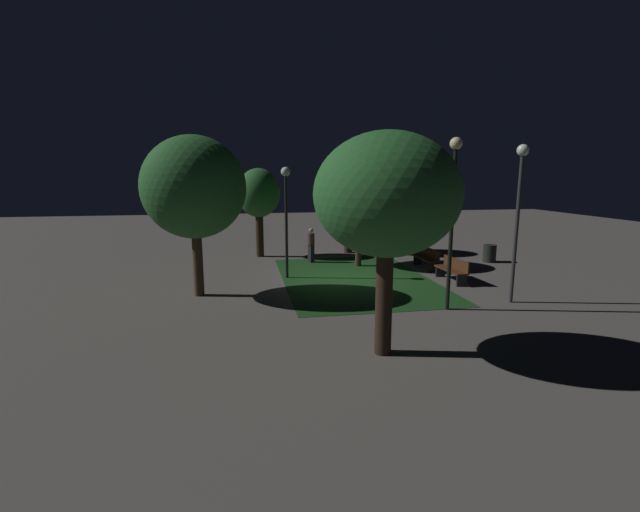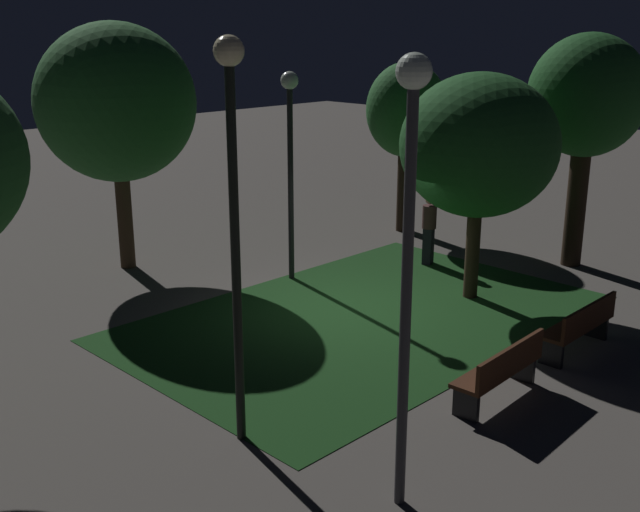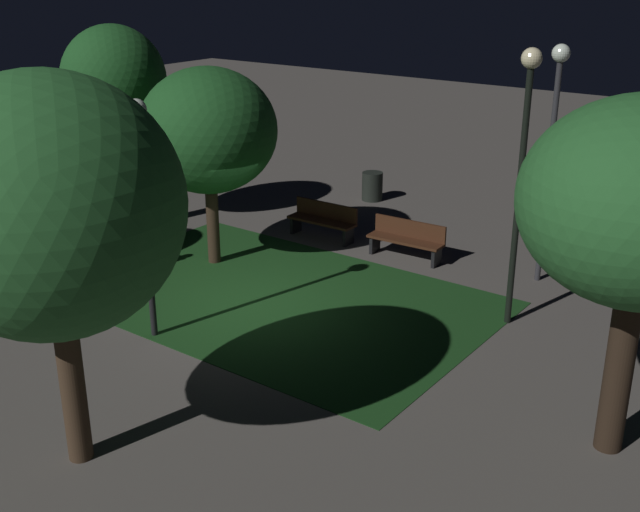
# 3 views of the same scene
# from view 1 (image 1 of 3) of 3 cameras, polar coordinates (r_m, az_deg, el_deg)

# --- Properties ---
(ground_plane) EXTENTS (60.00, 60.00, 0.00)m
(ground_plane) POSITION_cam_1_polar(r_m,az_deg,el_deg) (17.39, 3.01, -2.91)
(ground_plane) COLOR #56514C
(grass_lawn) EXTENTS (8.76, 5.68, 0.01)m
(grass_lawn) POSITION_cam_1_polar(r_m,az_deg,el_deg) (17.36, 4.63, -2.94)
(grass_lawn) COLOR #194219
(grass_lawn) RESTS_ON ground
(bench_front_left) EXTENTS (1.82, 0.56, 0.88)m
(bench_front_left) POSITION_cam_1_polar(r_m,az_deg,el_deg) (17.56, 16.85, -1.62)
(bench_front_left) COLOR #422314
(bench_front_left) RESTS_ON ground
(bench_near_trees) EXTENTS (1.81, 0.50, 0.88)m
(bench_near_trees) POSITION_cam_1_polar(r_m,az_deg,el_deg) (19.67, 13.72, -0.18)
(bench_near_trees) COLOR #422314
(bench_near_trees) RESTS_ON ground
(tree_lawn_side) EXTENTS (3.37, 3.37, 5.30)m
(tree_lawn_side) POSITION_cam_1_polar(r_m,az_deg,el_deg) (15.00, -16.05, 8.51)
(tree_lawn_side) COLOR #423021
(tree_lawn_side) RESTS_ON ground
(tree_right_canopy) EXTENTS (3.19, 3.19, 4.98)m
(tree_right_canopy) POSITION_cam_1_polar(r_m,az_deg,el_deg) (9.64, 8.67, 7.69)
(tree_right_canopy) COLOR #2D2116
(tree_right_canopy) RESTS_ON ground
(tree_left_canopy) EXTENTS (2.07, 2.07, 4.35)m
(tree_left_canopy) POSITION_cam_1_polar(r_m,az_deg,el_deg) (21.82, -7.97, 7.96)
(tree_left_canopy) COLOR #2D2116
(tree_left_canopy) RESTS_ON ground
(tree_back_right) EXTENTS (3.00, 3.00, 4.39)m
(tree_back_right) POSITION_cam_1_polar(r_m,az_deg,el_deg) (19.37, 5.12, 7.48)
(tree_back_right) COLOR #38281C
(tree_back_right) RESTS_ON ground
(tree_near_wall) EXTENTS (2.51, 2.51, 5.08)m
(tree_near_wall) POSITION_cam_1_polar(r_m,az_deg,el_deg) (22.77, 3.77, 9.66)
(tree_near_wall) COLOR #2D2116
(tree_near_wall) RESTS_ON ground
(lamp_post_near_wall) EXTENTS (0.36, 0.36, 5.10)m
(lamp_post_near_wall) POSITION_cam_1_polar(r_m,az_deg,el_deg) (13.43, 16.91, 7.37)
(lamp_post_near_wall) COLOR black
(lamp_post_near_wall) RESTS_ON ground
(lamp_post_plaza_east) EXTENTS (0.36, 0.36, 4.95)m
(lamp_post_plaza_east) POSITION_cam_1_polar(r_m,az_deg,el_deg) (14.95, 24.44, 6.84)
(lamp_post_plaza_east) COLOR #333338
(lamp_post_plaza_east) RESTS_ON ground
(lamp_post_path_center) EXTENTS (0.36, 0.36, 4.33)m
(lamp_post_path_center) POSITION_cam_1_polar(r_m,az_deg,el_deg) (17.07, -4.44, 6.88)
(lamp_post_path_center) COLOR black
(lamp_post_path_center) RESTS_ON ground
(trash_bin) EXTENTS (0.59, 0.59, 0.81)m
(trash_bin) POSITION_cam_1_polar(r_m,az_deg,el_deg) (21.99, 21.16, 0.32)
(trash_bin) COLOR black
(trash_bin) RESTS_ON ground
(pedestrian) EXTENTS (0.33, 0.32, 1.61)m
(pedestrian) POSITION_cam_1_polar(r_m,az_deg,el_deg) (20.35, -1.16, 1.52)
(pedestrian) COLOR black
(pedestrian) RESTS_ON ground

